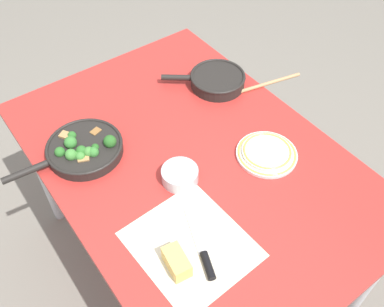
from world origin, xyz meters
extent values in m
plane|color=slate|center=(0.00, 0.00, 0.00)|extent=(14.00, 14.00, 0.00)
cube|color=#B72D28|center=(0.00, 0.00, 0.75)|extent=(1.35, 0.94, 0.03)
cylinder|color=#BCBCC1|center=(-0.62, -0.41, 0.37)|extent=(0.05, 0.05, 0.73)
cylinder|color=#BCBCC1|center=(-0.62, 0.41, 0.37)|extent=(0.05, 0.05, 0.73)
cylinder|color=#BCBCC1|center=(0.62, 0.41, 0.37)|extent=(0.05, 0.05, 0.73)
cylinder|color=black|center=(-0.24, -0.29, 0.78)|extent=(0.27, 0.27, 0.04)
torus|color=black|center=(-0.24, -0.29, 0.80)|extent=(0.27, 0.27, 0.01)
cylinder|color=black|center=(-0.26, -0.50, 0.79)|extent=(0.04, 0.16, 0.02)
cylinder|color=#245B1C|center=(-0.26, -0.37, 0.78)|extent=(0.01, 0.01, 0.02)
sphere|color=#2D6B28|center=(-0.26, -0.37, 0.80)|extent=(0.04, 0.04, 0.04)
cylinder|color=#2C6823|center=(-0.19, -0.28, 0.78)|extent=(0.01, 0.01, 0.02)
sphere|color=#387A33|center=(-0.19, -0.28, 0.80)|extent=(0.04, 0.04, 0.04)
cylinder|color=#245B1C|center=(-0.31, -0.30, 0.78)|extent=(0.01, 0.01, 0.02)
sphere|color=#2D6B28|center=(-0.31, -0.30, 0.80)|extent=(0.03, 0.03, 0.03)
cylinder|color=#357027|center=(-0.21, -0.33, 0.78)|extent=(0.01, 0.01, 0.02)
sphere|color=#428438|center=(-0.21, -0.33, 0.80)|extent=(0.03, 0.03, 0.03)
cylinder|color=#357027|center=(-0.20, -0.33, 0.78)|extent=(0.01, 0.01, 0.02)
sphere|color=#428438|center=(-0.20, -0.33, 0.80)|extent=(0.03, 0.03, 0.03)
cylinder|color=#357027|center=(-0.22, -0.35, 0.78)|extent=(0.01, 0.01, 0.02)
sphere|color=#428438|center=(-0.22, -0.35, 0.81)|extent=(0.04, 0.04, 0.04)
cylinder|color=#205218|center=(-0.19, -0.21, 0.78)|extent=(0.02, 0.02, 0.03)
sphere|color=#286023|center=(-0.19, -0.21, 0.81)|extent=(0.05, 0.05, 0.05)
cylinder|color=#205218|center=(-0.21, -0.26, 0.78)|extent=(0.01, 0.01, 0.02)
sphere|color=#286023|center=(-0.21, -0.26, 0.80)|extent=(0.03, 0.03, 0.03)
cylinder|color=#245B1C|center=(-0.22, -0.31, 0.78)|extent=(0.01, 0.01, 0.02)
sphere|color=#2D6B28|center=(-0.22, -0.31, 0.80)|extent=(0.04, 0.04, 0.04)
cylinder|color=#2C6823|center=(-0.27, -0.33, 0.78)|extent=(0.02, 0.02, 0.02)
sphere|color=#387A33|center=(-0.27, -0.33, 0.81)|extent=(0.05, 0.05, 0.05)
cylinder|color=#357027|center=(-0.20, -0.29, 0.78)|extent=(0.01, 0.01, 0.02)
sphere|color=#428438|center=(-0.20, -0.29, 0.80)|extent=(0.04, 0.04, 0.04)
cube|color=#AD7F4C|center=(-0.19, -0.32, 0.79)|extent=(0.04, 0.05, 0.03)
cube|color=#AD7F4C|center=(-0.32, -0.32, 0.79)|extent=(0.05, 0.05, 0.04)
cube|color=olive|center=(-0.28, -0.23, 0.79)|extent=(0.04, 0.04, 0.03)
cylinder|color=black|center=(-0.26, 0.32, 0.78)|extent=(0.22, 0.22, 0.05)
torus|color=black|center=(-0.26, 0.32, 0.81)|extent=(0.23, 0.23, 0.01)
cylinder|color=black|center=(-0.36, 0.19, 0.80)|extent=(0.09, 0.11, 0.02)
cylinder|color=#EAD170|center=(-0.26, 0.32, 0.78)|extent=(0.18, 0.18, 0.02)
cylinder|color=tan|center=(-0.14, 0.47, 0.77)|extent=(0.09, 0.33, 0.02)
ellipsoid|color=tan|center=(-0.18, 0.29, 0.77)|extent=(0.05, 0.07, 0.02)
cube|color=beige|center=(0.28, -0.21, 0.76)|extent=(0.36, 0.33, 0.00)
cube|color=silver|center=(0.24, -0.17, 0.76)|extent=(0.19, 0.09, 0.01)
cylinder|color=black|center=(0.37, -0.21, 0.77)|extent=(0.09, 0.05, 0.02)
cube|color=#E0C15B|center=(0.31, -0.28, 0.79)|extent=(0.10, 0.07, 0.06)
cylinder|color=white|center=(0.15, 0.22, 0.77)|extent=(0.22, 0.22, 0.01)
torus|color=gold|center=(0.15, 0.22, 0.77)|extent=(0.21, 0.21, 0.01)
cylinder|color=white|center=(0.15, 0.22, 0.78)|extent=(0.18, 0.18, 0.01)
torus|color=gold|center=(0.15, 0.22, 0.78)|extent=(0.17, 0.17, 0.01)
cylinder|color=#B7B7BC|center=(0.06, -0.09, 0.79)|extent=(0.12, 0.12, 0.05)
camera|label=1|loc=(0.80, -0.59, 1.90)|focal=40.00mm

